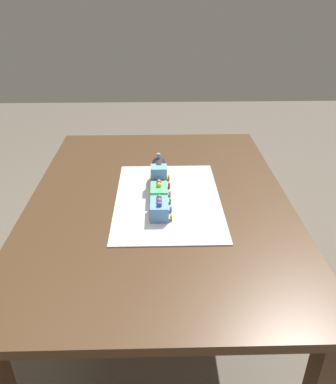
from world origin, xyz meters
TOP-DOWN VIEW (x-y plane):
  - ground_plane at (0.00, 0.00)m, footprint 8.00×8.00m
  - dining_table at (0.00, 0.00)m, footprint 1.40×1.00m
  - cake_board at (0.02, 0.03)m, footprint 0.60×0.40m
  - cake_locomotive at (-0.11, 0.00)m, footprint 0.14×0.08m
  - cake_car_flatbed_mint_green at (0.02, 0.00)m, footprint 0.10×0.08m
  - cake_car_caboose_sky_blue at (0.14, 0.00)m, footprint 0.10×0.08m

SIDE VIEW (x-z plane):
  - ground_plane at x=0.00m, z-range 0.00..0.00m
  - dining_table at x=0.00m, z-range 0.26..1.00m
  - cake_board at x=0.02m, z-range 0.74..0.74m
  - cake_car_flatbed_mint_green at x=0.02m, z-range 0.74..0.81m
  - cake_car_caboose_sky_blue at x=0.14m, z-range 0.74..0.81m
  - cake_locomotive at x=-0.11m, z-range 0.73..0.85m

